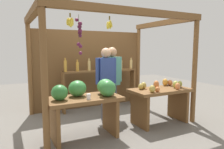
{
  "coord_description": "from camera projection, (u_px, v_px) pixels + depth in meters",
  "views": [
    {
      "loc": [
        -1.97,
        -4.08,
        1.53
      ],
      "look_at": [
        0.0,
        -0.21,
        1.0
      ],
      "focal_mm": 33.4,
      "sensor_mm": 36.0,
      "label": 1
    }
  ],
  "objects": [
    {
      "name": "ground_plane",
      "position": [
        108.0,
        118.0,
        4.68
      ],
      "size": [
        12.0,
        12.0,
        0.0
      ],
      "primitive_type": "plane",
      "color": "slate",
      "rests_on": "ground"
    },
    {
      "name": "market_stall",
      "position": [
        99.0,
        58.0,
        4.93
      ],
      "size": [
        3.12,
        2.18,
        2.23
      ],
      "color": "brown",
      "rests_on": "ground"
    },
    {
      "name": "fruit_counter_left",
      "position": [
        87.0,
        99.0,
        3.57
      ],
      "size": [
        1.26,
        0.65,
        1.01
      ],
      "color": "brown",
      "rests_on": "ground"
    },
    {
      "name": "fruit_counter_right",
      "position": [
        160.0,
        96.0,
        4.31
      ],
      "size": [
        1.26,
        0.64,
        0.88
      ],
      "color": "brown",
      "rests_on": "ground"
    },
    {
      "name": "bottle_shelf_unit",
      "position": [
        100.0,
        78.0,
        5.35
      ],
      "size": [
        2.0,
        0.22,
        1.33
      ],
      "color": "brown",
      "rests_on": "ground"
    },
    {
      "name": "vendor_man",
      "position": [
        106.0,
        77.0,
        4.47
      ],
      "size": [
        0.48,
        0.21,
        1.56
      ],
      "rotation": [
        0.0,
        0.0,
        0.09
      ],
      "color": "#52535D",
      "rests_on": "ground"
    },
    {
      "name": "vendor_woman",
      "position": [
        112.0,
        76.0,
        4.63
      ],
      "size": [
        0.48,
        0.21,
        1.57
      ],
      "rotation": [
        0.0,
        0.0,
        -0.14
      ],
      "color": "#3E4149",
      "rests_on": "ground"
    }
  ]
}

